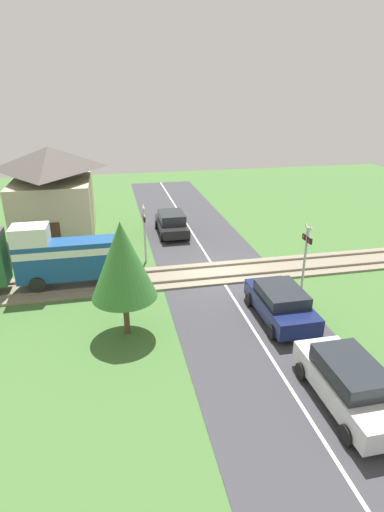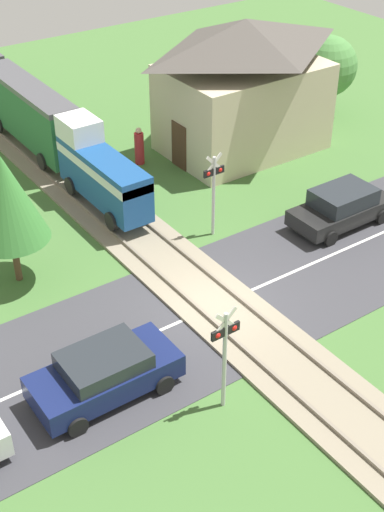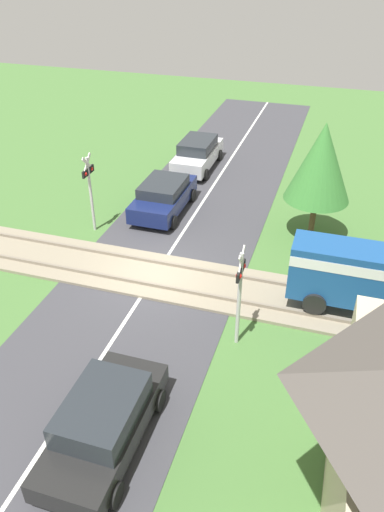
{
  "view_description": "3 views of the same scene",
  "coord_description": "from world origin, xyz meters",
  "px_view_note": "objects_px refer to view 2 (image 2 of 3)",
  "views": [
    {
      "loc": [
        -19.21,
        5.47,
        9.39
      ],
      "look_at": [
        0.0,
        1.47,
        1.2
      ],
      "focal_mm": 28.0,
      "sensor_mm": 36.0,
      "label": 1
    },
    {
      "loc": [
        -11.42,
        -14.95,
        14.77
      ],
      "look_at": [
        0.0,
        1.47,
        1.2
      ],
      "focal_mm": 50.0,
      "sensor_mm": 36.0,
      "label": 2
    },
    {
      "loc": [
        14.09,
        5.87,
        10.73
      ],
      "look_at": [
        0.0,
        1.47,
        1.2
      ],
      "focal_mm": 35.0,
      "sensor_mm": 36.0,
      "label": 3
    }
  ],
  "objects_px": {
    "pedestrian_by_station": "(139,147)",
    "train": "(19,104)",
    "station_building": "(243,88)",
    "crossing_signal_east_approach": "(214,184)",
    "crossing_signal_west_approach": "(225,347)",
    "car_far_side": "(342,206)",
    "car_near_crossing": "(105,373)"
  },
  "relations": [
    {
      "from": "station_building",
      "to": "pedestrian_by_station",
      "type": "relative_size",
      "value": 4.37
    },
    {
      "from": "car_near_crossing",
      "to": "crossing_signal_east_approach",
      "type": "height_order",
      "value": "crossing_signal_east_approach"
    },
    {
      "from": "car_far_side",
      "to": "station_building",
      "type": "bearing_deg",
      "value": 82.03
    },
    {
      "from": "train",
      "to": "car_near_crossing",
      "type": "xyz_separation_m",
      "value": [
        -5.02,
        -17.2,
        -1.1
      ]
    },
    {
      "from": "station_building",
      "to": "pedestrian_by_station",
      "type": "height_order",
      "value": "station_building"
    },
    {
      "from": "train",
      "to": "pedestrian_by_station",
      "type": "relative_size",
      "value": 12.25
    },
    {
      "from": "car_far_side",
      "to": "crossing_signal_east_approach",
      "type": "height_order",
      "value": "crossing_signal_east_approach"
    },
    {
      "from": "car_near_crossing",
      "to": "car_far_side",
      "type": "distance_m",
      "value": 12.46
    },
    {
      "from": "train",
      "to": "car_far_side",
      "type": "height_order",
      "value": "train"
    },
    {
      "from": "crossing_signal_east_approach",
      "to": "station_building",
      "type": "height_order",
      "value": "station_building"
    },
    {
      "from": "crossing_signal_west_approach",
      "to": "station_building",
      "type": "relative_size",
      "value": 0.45
    },
    {
      "from": "pedestrian_by_station",
      "to": "crossing_signal_west_approach",
      "type": "bearing_deg",
      "value": -112.62
    },
    {
      "from": "pedestrian_by_station",
      "to": "train",
      "type": "bearing_deg",
      "value": 122.81
    },
    {
      "from": "car_near_crossing",
      "to": "crossing_signal_west_approach",
      "type": "bearing_deg",
      "value": -42.61
    },
    {
      "from": "crossing_signal_west_approach",
      "to": "station_building",
      "type": "xyz_separation_m",
      "value": [
        10.73,
        12.87,
        0.8
      ]
    },
    {
      "from": "train",
      "to": "car_near_crossing",
      "type": "distance_m",
      "value": 17.95
    },
    {
      "from": "car_near_crossing",
      "to": "station_building",
      "type": "relative_size",
      "value": 0.56
    },
    {
      "from": "car_near_crossing",
      "to": "crossing_signal_west_approach",
      "type": "relative_size",
      "value": 1.25
    },
    {
      "from": "train",
      "to": "car_far_side",
      "type": "xyz_separation_m",
      "value": [
        7.1,
        -14.32,
        -1.09
      ]
    },
    {
      "from": "station_building",
      "to": "crossing_signal_east_approach",
      "type": "bearing_deg",
      "value": -136.08
    },
    {
      "from": "car_far_side",
      "to": "station_building",
      "type": "distance_m",
      "value": 8.08
    },
    {
      "from": "crossing_signal_west_approach",
      "to": "crossing_signal_east_approach",
      "type": "xyz_separation_m",
      "value": [
        5.09,
        7.44,
        0.0
      ]
    },
    {
      "from": "car_near_crossing",
      "to": "crossing_signal_east_approach",
      "type": "distance_m",
      "value": 9.26
    },
    {
      "from": "car_far_side",
      "to": "crossing_signal_east_approach",
      "type": "distance_m",
      "value": 5.28
    },
    {
      "from": "train",
      "to": "car_far_side",
      "type": "relative_size",
      "value": 4.99
    },
    {
      "from": "car_near_crossing",
      "to": "station_building",
      "type": "bearing_deg",
      "value": 38.73
    },
    {
      "from": "car_far_side",
      "to": "pedestrian_by_station",
      "type": "xyz_separation_m",
      "value": [
        -3.72,
        9.07,
        -0.01
      ]
    },
    {
      "from": "crossing_signal_west_approach",
      "to": "station_building",
      "type": "bearing_deg",
      "value": 50.19
    },
    {
      "from": "train",
      "to": "crossing_signal_west_approach",
      "type": "bearing_deg",
      "value": -97.44
    },
    {
      "from": "train",
      "to": "crossing_signal_east_approach",
      "type": "xyz_separation_m",
      "value": [
        2.54,
        -12.04,
        0.27
      ]
    },
    {
      "from": "car_far_side",
      "to": "pedestrian_by_station",
      "type": "relative_size",
      "value": 2.45
    },
    {
      "from": "car_far_side",
      "to": "pedestrian_by_station",
      "type": "distance_m",
      "value": 9.81
    }
  ]
}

